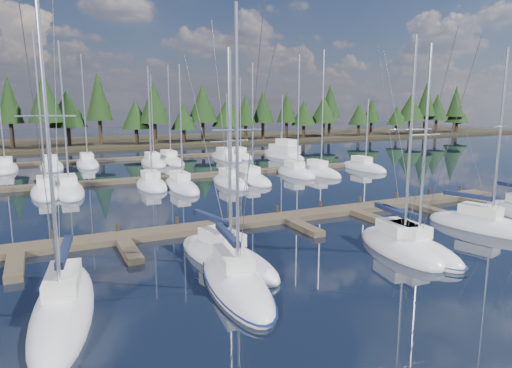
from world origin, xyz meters
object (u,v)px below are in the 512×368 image
front_sailboat_5 (485,226)px  motor_yacht_right (284,154)px  front_sailboat_0 (64,307)px  front_sailboat_2 (226,257)px  front_sailboat_4 (413,248)px  main_dock (288,219)px  front_sailboat_3 (400,246)px  front_sailboat_1 (235,282)px

front_sailboat_5 → motor_yacht_right: 43.40m
front_sailboat_0 → motor_yacht_right: (35.11, 43.83, 0.24)m
front_sailboat_2 → front_sailboat_4: 11.13m
main_dock → front_sailboat_2: size_ratio=3.55×
front_sailboat_5 → motor_yacht_right: bearing=79.7°
front_sailboat_4 → front_sailboat_5: (8.20, 1.59, -0.00)m
front_sailboat_3 → front_sailboat_0: bearing=-179.4°
front_sailboat_3 → front_sailboat_5: (8.60, 0.92, 0.00)m
front_sailboat_1 → front_sailboat_3: front_sailboat_1 is taller
front_sailboat_3 → front_sailboat_5: 8.65m
motor_yacht_right → front_sailboat_0: bearing=-128.7°
front_sailboat_1 → front_sailboat_3: (11.12, 0.79, -0.00)m
front_sailboat_3 → front_sailboat_4: front_sailboat_3 is taller
main_dock → front_sailboat_4: front_sailboat_4 is taller
front_sailboat_4 → front_sailboat_5: size_ratio=0.97×
front_sailboat_0 → main_dock: bearing=29.2°
front_sailboat_1 → motor_yacht_right: 52.21m
front_sailboat_5 → front_sailboat_2: bearing=174.5°
front_sailboat_0 → front_sailboat_5: bearing=2.4°
front_sailboat_0 → front_sailboat_5: front_sailboat_0 is taller
front_sailboat_5 → main_dock: bearing=145.7°
front_sailboat_0 → motor_yacht_right: size_ratio=1.50×
front_sailboat_1 → motor_yacht_right: (27.45, 44.41, 0.25)m
front_sailboat_5 → front_sailboat_4: bearing=-169.1°
main_dock → front_sailboat_5: (11.44, -7.79, 0.09)m
front_sailboat_1 → front_sailboat_0: bearing=175.6°
front_sailboat_4 → front_sailboat_1: bearing=-179.4°
front_sailboat_1 → front_sailboat_5: 19.79m
front_sailboat_3 → front_sailboat_5: bearing=6.1°
front_sailboat_2 → front_sailboat_3: size_ratio=0.93×
front_sailboat_0 → front_sailboat_2: bearing=18.9°
front_sailboat_3 → front_sailboat_5: front_sailboat_3 is taller
front_sailboat_0 → front_sailboat_1: 7.68m
front_sailboat_0 → front_sailboat_2: 9.06m
front_sailboat_0 → front_sailboat_1: front_sailboat_0 is taller
front_sailboat_1 → front_sailboat_2: (0.92, 3.51, -0.01)m
front_sailboat_3 → main_dock: bearing=108.0°
main_dock → front_sailboat_5: front_sailboat_5 is taller
front_sailboat_0 → front_sailboat_2: size_ratio=1.22×
front_sailboat_4 → front_sailboat_0: bearing=178.6°
main_dock → front_sailboat_1: bearing=-131.1°
front_sailboat_0 → motor_yacht_right: 56.16m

